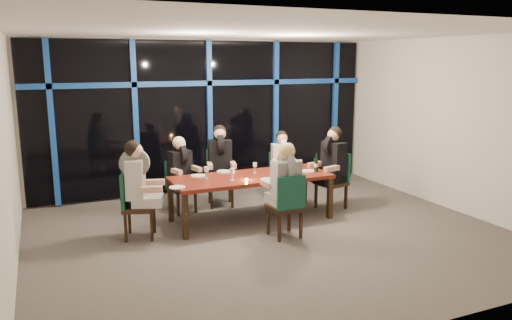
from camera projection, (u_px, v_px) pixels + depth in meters
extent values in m
plane|color=#5C5651|center=(272.00, 235.00, 7.56)|extent=(7.00, 7.00, 0.00)
cube|color=silver|center=(208.00, 116.00, 9.96)|extent=(7.00, 0.04, 3.00)
cube|color=silver|center=(413.00, 183.00, 4.57)|extent=(7.00, 0.04, 3.00)
cube|color=silver|center=(5.00, 155.00, 5.89)|extent=(0.04, 6.00, 3.00)
cube|color=silver|center=(455.00, 125.00, 8.64)|extent=(0.04, 6.00, 3.00)
cube|color=white|center=(273.00, 31.00, 6.97)|extent=(7.00, 6.00, 0.04)
cube|color=black|center=(209.00, 117.00, 9.90)|extent=(6.86, 0.04, 2.94)
cube|color=#133E93|center=(52.00, 124.00, 8.72)|extent=(0.10, 0.10, 2.94)
cube|color=#133E93|center=(136.00, 120.00, 9.29)|extent=(0.10, 0.10, 2.94)
cube|color=#133E93|center=(210.00, 117.00, 9.86)|extent=(0.10, 0.10, 2.94)
cube|color=#133E93|center=(276.00, 114.00, 10.43)|extent=(0.10, 0.10, 2.94)
cube|color=#133E93|center=(335.00, 111.00, 11.00)|extent=(0.10, 0.10, 2.94)
cube|color=#133E93|center=(209.00, 83.00, 9.73)|extent=(6.86, 0.10, 0.10)
cube|color=#FF2D14|center=(253.00, 82.00, 10.49)|extent=(0.60, 0.05, 0.35)
cube|color=maroon|center=(251.00, 178.00, 8.14)|extent=(2.60, 1.00, 0.06)
cube|color=#311F10|center=(185.00, 217.00, 7.33)|extent=(0.08, 0.08, 0.69)
cube|color=#311F10|center=(330.00, 198.00, 8.30)|extent=(0.08, 0.08, 0.69)
cube|color=#311F10|center=(171.00, 201.00, 8.12)|extent=(0.08, 0.08, 0.69)
cube|color=#311F10|center=(304.00, 186.00, 9.09)|extent=(0.08, 0.08, 0.69)
cube|color=black|center=(182.00, 189.00, 8.61)|extent=(0.51, 0.51, 0.06)
cube|color=#184D3A|center=(176.00, 173.00, 8.70)|extent=(0.42, 0.14, 0.47)
cube|color=black|center=(178.00, 205.00, 8.42)|extent=(0.04, 0.04, 0.39)
cube|color=black|center=(196.00, 202.00, 8.62)|extent=(0.04, 0.04, 0.39)
cube|color=black|center=(169.00, 201.00, 8.68)|extent=(0.04, 0.04, 0.39)
cube|color=black|center=(186.00, 198.00, 8.88)|extent=(0.04, 0.04, 0.39)
cube|color=black|center=(221.00, 181.00, 9.01)|extent=(0.56, 0.56, 0.06)
cube|color=#184D3A|center=(219.00, 163.00, 9.15)|extent=(0.46, 0.16, 0.52)
cube|color=black|center=(211.00, 197.00, 8.85)|extent=(0.05, 0.05, 0.43)
cube|color=black|center=(232.00, 196.00, 8.91)|extent=(0.05, 0.05, 0.43)
cube|color=black|center=(210.00, 192.00, 9.21)|extent=(0.05, 0.05, 0.43)
cube|color=black|center=(230.00, 191.00, 9.27)|extent=(0.05, 0.05, 0.43)
cube|color=black|center=(282.00, 179.00, 9.33)|extent=(0.50, 0.50, 0.06)
cube|color=#184D3A|center=(280.00, 164.00, 9.46)|extent=(0.42, 0.14, 0.46)
cube|color=black|center=(275.00, 193.00, 9.19)|extent=(0.04, 0.04, 0.39)
cube|color=black|center=(293.00, 192.00, 9.25)|extent=(0.04, 0.04, 0.39)
cube|color=black|center=(271.00, 189.00, 9.51)|extent=(0.04, 0.04, 0.39)
cube|color=black|center=(288.00, 188.00, 9.57)|extent=(0.04, 0.04, 0.39)
cube|color=black|center=(140.00, 207.00, 7.37)|extent=(0.58, 0.58, 0.06)
cube|color=#184D3A|center=(124.00, 190.00, 7.30)|extent=(0.19, 0.46, 0.52)
cube|color=black|center=(152.00, 227.00, 7.26)|extent=(0.05, 0.05, 0.43)
cube|color=black|center=(154.00, 219.00, 7.62)|extent=(0.05, 0.05, 0.43)
cube|color=black|center=(126.00, 228.00, 7.22)|extent=(0.05, 0.05, 0.43)
cube|color=black|center=(130.00, 220.00, 7.58)|extent=(0.05, 0.05, 0.43)
cube|color=black|center=(331.00, 183.00, 8.83)|extent=(0.55, 0.55, 0.06)
cube|color=#184D3A|center=(340.00, 166.00, 8.89)|extent=(0.15, 0.46, 0.52)
cube|color=black|center=(316.00, 196.00, 8.91)|extent=(0.05, 0.05, 0.43)
cube|color=black|center=(331.00, 201.00, 8.62)|extent=(0.05, 0.05, 0.43)
cube|color=black|center=(331.00, 193.00, 9.13)|extent=(0.05, 0.05, 0.43)
cube|color=black|center=(346.00, 197.00, 8.83)|extent=(0.05, 0.05, 0.43)
cube|color=black|center=(285.00, 207.00, 7.42)|extent=(0.46, 0.46, 0.06)
cube|color=#184D3A|center=(291.00, 193.00, 7.19)|extent=(0.45, 0.06, 0.50)
cube|color=black|center=(289.00, 218.00, 7.70)|extent=(0.04, 0.04, 0.42)
cube|color=black|center=(268.00, 221.00, 7.55)|extent=(0.04, 0.04, 0.42)
cube|color=black|center=(301.00, 225.00, 7.38)|extent=(0.04, 0.04, 0.42)
cube|color=black|center=(279.00, 228.00, 7.23)|extent=(0.04, 0.04, 0.42)
cube|color=black|center=(185.00, 185.00, 8.50)|extent=(0.42, 0.46, 0.13)
cube|color=black|center=(180.00, 166.00, 8.56)|extent=(0.42, 0.30, 0.52)
cylinder|color=black|center=(180.00, 154.00, 8.51)|extent=(0.18, 0.40, 0.39)
sphere|color=tan|center=(180.00, 145.00, 8.47)|extent=(0.20, 0.20, 0.20)
sphere|color=silver|center=(179.00, 143.00, 8.49)|extent=(0.21, 0.21, 0.21)
cube|color=tan|center=(177.00, 171.00, 8.28)|extent=(0.14, 0.29, 0.07)
cube|color=tan|center=(196.00, 169.00, 8.50)|extent=(0.14, 0.29, 0.07)
cube|color=black|center=(221.00, 177.00, 8.87)|extent=(0.46, 0.51, 0.14)
cube|color=black|center=(220.00, 156.00, 8.96)|extent=(0.46, 0.34, 0.58)
cylinder|color=black|center=(220.00, 144.00, 8.92)|extent=(0.20, 0.45, 0.43)
sphere|color=tan|center=(220.00, 134.00, 8.86)|extent=(0.22, 0.22, 0.22)
sphere|color=black|center=(219.00, 131.00, 8.89)|extent=(0.24, 0.24, 0.24)
cube|color=tan|center=(210.00, 166.00, 8.71)|extent=(0.15, 0.32, 0.08)
cube|color=tan|center=(233.00, 165.00, 8.78)|extent=(0.15, 0.32, 0.08)
cube|color=silver|center=(283.00, 175.00, 9.21)|extent=(0.41, 0.46, 0.13)
cube|color=silver|center=(282.00, 158.00, 9.29)|extent=(0.41, 0.30, 0.52)
cylinder|color=silver|center=(282.00, 147.00, 9.25)|extent=(0.18, 0.40, 0.39)
sphere|color=tan|center=(282.00, 138.00, 9.20)|extent=(0.19, 0.19, 0.19)
sphere|color=black|center=(282.00, 136.00, 9.23)|extent=(0.21, 0.21, 0.21)
cube|color=tan|center=(275.00, 162.00, 9.05)|extent=(0.14, 0.29, 0.07)
cube|color=tan|center=(294.00, 161.00, 9.11)|extent=(0.14, 0.29, 0.07)
cube|color=black|center=(148.00, 200.00, 7.36)|extent=(0.53, 0.49, 0.14)
cube|color=black|center=(135.00, 178.00, 7.28)|extent=(0.36, 0.47, 0.58)
cylinder|color=black|center=(135.00, 163.00, 7.24)|extent=(0.44, 0.23, 0.43)
sphere|color=tan|center=(135.00, 151.00, 7.20)|extent=(0.22, 0.22, 0.22)
sphere|color=black|center=(132.00, 149.00, 7.19)|extent=(0.24, 0.24, 0.24)
cube|color=tan|center=(151.00, 189.00, 7.13)|extent=(0.32, 0.17, 0.08)
cube|color=tan|center=(154.00, 182.00, 7.53)|extent=(0.32, 0.17, 0.08)
cube|color=black|center=(326.00, 178.00, 8.73)|extent=(0.50, 0.46, 0.14)
cube|color=black|center=(334.00, 158.00, 8.76)|extent=(0.33, 0.46, 0.58)
cylinder|color=black|center=(334.00, 145.00, 8.72)|extent=(0.45, 0.19, 0.43)
sphere|color=tan|center=(334.00, 135.00, 8.67)|extent=(0.22, 0.22, 0.22)
sphere|color=black|center=(335.00, 133.00, 8.69)|extent=(0.24, 0.24, 0.24)
cube|color=tan|center=(315.00, 165.00, 8.81)|extent=(0.32, 0.15, 0.08)
cube|color=tan|center=(332.00, 169.00, 8.48)|extent=(0.32, 0.15, 0.08)
cube|color=black|center=(281.00, 199.00, 7.50)|extent=(0.37, 0.43, 0.14)
cube|color=black|center=(286.00, 180.00, 7.30)|extent=(0.41, 0.25, 0.56)
cylinder|color=black|center=(286.00, 165.00, 7.25)|extent=(0.11, 0.42, 0.42)
sphere|color=tan|center=(286.00, 153.00, 7.23)|extent=(0.21, 0.21, 0.21)
sphere|color=tan|center=(287.00, 151.00, 7.19)|extent=(0.23, 0.23, 0.23)
cube|color=tan|center=(290.00, 181.00, 7.61)|extent=(0.09, 0.30, 0.08)
cube|color=tan|center=(267.00, 184.00, 7.44)|extent=(0.09, 0.30, 0.08)
cylinder|color=white|center=(198.00, 176.00, 8.10)|extent=(0.24, 0.24, 0.01)
cylinder|color=white|center=(224.00, 171.00, 8.41)|extent=(0.24, 0.24, 0.01)
cylinder|color=white|center=(290.00, 167.00, 8.73)|extent=(0.24, 0.24, 0.01)
cylinder|color=white|center=(179.00, 187.00, 7.38)|extent=(0.24, 0.24, 0.01)
cylinder|color=white|center=(308.00, 171.00, 8.44)|extent=(0.24, 0.24, 0.01)
cylinder|color=white|center=(268.00, 179.00, 7.85)|extent=(0.24, 0.24, 0.01)
cylinder|color=black|center=(316.00, 165.00, 8.40)|extent=(0.07, 0.07, 0.23)
cylinder|color=black|center=(316.00, 156.00, 8.37)|extent=(0.03, 0.03, 0.09)
cylinder|color=silver|center=(316.00, 165.00, 8.40)|extent=(0.07, 0.07, 0.07)
cylinder|color=silver|center=(291.00, 168.00, 8.28)|extent=(0.10, 0.10, 0.18)
cylinder|color=silver|center=(294.00, 167.00, 8.30)|extent=(0.01, 0.01, 0.13)
cylinder|color=#FFA74C|center=(247.00, 179.00, 7.83)|extent=(0.05, 0.05, 0.03)
cylinder|color=silver|center=(232.00, 180.00, 7.84)|extent=(0.07, 0.07, 0.01)
cylinder|color=silver|center=(232.00, 176.00, 7.83)|extent=(0.01, 0.01, 0.11)
cylinder|color=silver|center=(232.00, 171.00, 7.81)|extent=(0.07, 0.07, 0.08)
cylinder|color=silver|center=(255.00, 173.00, 8.35)|extent=(0.06, 0.06, 0.01)
cylinder|color=silver|center=(255.00, 170.00, 8.34)|extent=(0.01, 0.01, 0.10)
cylinder|color=silver|center=(255.00, 165.00, 8.32)|extent=(0.07, 0.07, 0.07)
cylinder|color=white|center=(279.00, 173.00, 8.29)|extent=(0.07, 0.07, 0.01)
cylinder|color=white|center=(279.00, 170.00, 8.28)|extent=(0.01, 0.01, 0.11)
cylinder|color=white|center=(279.00, 165.00, 8.26)|extent=(0.07, 0.07, 0.08)
cylinder|color=silver|center=(206.00, 179.00, 7.93)|extent=(0.07, 0.07, 0.01)
cylinder|color=silver|center=(206.00, 175.00, 7.92)|extent=(0.01, 0.01, 0.11)
cylinder|color=silver|center=(206.00, 169.00, 7.90)|extent=(0.08, 0.08, 0.08)
cylinder|color=white|center=(300.00, 169.00, 8.65)|extent=(0.06, 0.06, 0.01)
cylinder|color=white|center=(300.00, 166.00, 8.64)|extent=(0.01, 0.01, 0.09)
cylinder|color=white|center=(300.00, 162.00, 8.63)|extent=(0.06, 0.06, 0.06)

